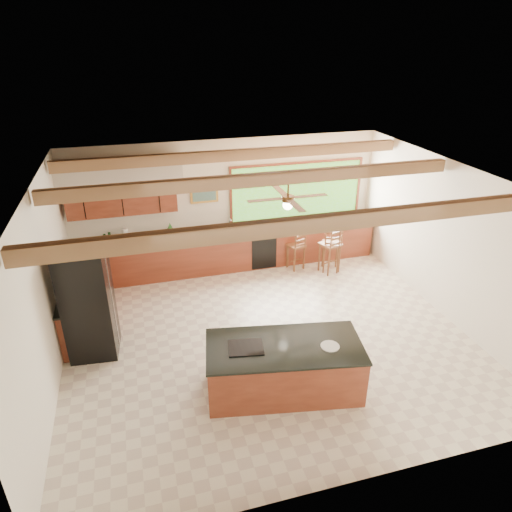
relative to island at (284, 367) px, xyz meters
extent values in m
plane|color=beige|center=(0.16, 1.40, -0.42)|extent=(7.20, 7.20, 0.00)
cube|color=white|center=(0.16, 4.65, 1.08)|extent=(7.20, 0.04, 3.00)
cube|color=white|center=(0.16, -1.85, 1.08)|extent=(7.20, 0.04, 3.00)
cube|color=white|center=(-3.44, 1.40, 1.08)|extent=(0.04, 6.50, 3.00)
cube|color=white|center=(3.76, 1.40, 1.08)|extent=(0.04, 6.50, 3.00)
cube|color=#9A704D|center=(0.16, 1.40, 2.58)|extent=(7.20, 6.50, 0.04)
cube|color=#886244|center=(0.16, -0.20, 2.44)|extent=(7.10, 0.15, 0.22)
cube|color=#886244|center=(0.16, 1.90, 2.44)|extent=(7.10, 0.15, 0.22)
cube|color=#886244|center=(0.16, 3.70, 2.44)|extent=(7.10, 0.15, 0.22)
cube|color=brown|center=(-2.19, 4.46, 1.48)|extent=(2.30, 0.35, 0.70)
cube|color=beige|center=(-2.19, 4.39, 2.08)|extent=(2.60, 0.50, 0.48)
cylinder|color=#FFEABF|center=(-2.89, 4.39, 1.85)|extent=(0.10, 0.10, 0.01)
cylinder|color=#FFEABF|center=(-1.49, 4.39, 1.85)|extent=(0.10, 0.10, 0.01)
cube|color=#6DBF44|center=(1.86, 4.62, 1.25)|extent=(3.20, 0.04, 1.30)
cube|color=gold|center=(-0.39, 4.62, 1.43)|extent=(0.64, 0.03, 0.54)
cube|color=#417655|center=(-0.39, 4.60, 1.43)|extent=(0.54, 0.01, 0.44)
cube|color=brown|center=(0.16, 4.31, 0.02)|extent=(7.00, 0.65, 0.88)
cube|color=black|center=(0.16, 4.31, 0.48)|extent=(7.04, 0.69, 0.04)
cube|color=brown|center=(-3.10, 2.75, 0.02)|extent=(0.65, 2.35, 0.88)
cube|color=black|center=(-3.10, 2.75, 0.48)|extent=(0.69, 2.39, 0.04)
cube|color=black|center=(0.86, 3.98, 0.00)|extent=(0.60, 0.02, 0.78)
cube|color=silver|center=(0.16, 4.31, 0.49)|extent=(0.50, 0.38, 0.03)
cylinder|color=silver|center=(0.16, 4.51, 0.65)|extent=(0.03, 0.03, 0.30)
cylinder|color=silver|center=(0.16, 4.41, 0.78)|extent=(0.03, 0.20, 0.03)
cylinder|color=silver|center=(-2.22, 4.36, 0.66)|extent=(0.13, 0.13, 0.32)
cylinder|color=#173A18|center=(-2.66, 4.47, 0.60)|extent=(0.05, 0.05, 0.20)
cylinder|color=#173A18|center=(-2.56, 4.48, 0.61)|extent=(0.06, 0.06, 0.22)
cube|color=black|center=(3.12, 4.38, 0.55)|extent=(0.25, 0.22, 0.10)
cube|color=brown|center=(0.00, 0.00, -0.02)|extent=(2.49, 1.47, 0.79)
cube|color=black|center=(0.00, 0.00, 0.39)|extent=(2.53, 1.51, 0.04)
cube|color=black|center=(-0.58, 0.10, 0.42)|extent=(0.59, 0.50, 0.02)
cylinder|color=silver|center=(0.65, -0.21, 0.42)|extent=(0.29, 0.29, 0.01)
cube|color=black|center=(-2.89, 1.80, 0.58)|extent=(0.84, 0.82, 2.00)
cube|color=silver|center=(-2.50, 1.80, 0.58)|extent=(0.02, 0.06, 1.84)
cube|color=brown|center=(1.62, 3.85, 0.17)|extent=(0.41, 0.41, 0.04)
cylinder|color=brown|center=(1.48, 3.71, -0.13)|extent=(0.03, 0.03, 0.57)
cylinder|color=brown|center=(1.76, 3.71, -0.13)|extent=(0.03, 0.03, 0.57)
cylinder|color=brown|center=(1.48, 3.99, -0.13)|extent=(0.03, 0.03, 0.57)
cylinder|color=brown|center=(1.76, 3.99, -0.13)|extent=(0.03, 0.03, 0.57)
cube|color=brown|center=(1.60, 3.85, 0.18)|extent=(0.46, 0.46, 0.04)
cylinder|color=brown|center=(1.46, 3.71, -0.13)|extent=(0.03, 0.03, 0.58)
cylinder|color=brown|center=(1.74, 3.71, -0.13)|extent=(0.03, 0.03, 0.58)
cylinder|color=brown|center=(1.46, 3.99, -0.13)|extent=(0.03, 0.03, 0.58)
cylinder|color=brown|center=(1.74, 3.99, -0.13)|extent=(0.03, 0.03, 0.58)
cube|color=brown|center=(2.30, 3.47, 0.29)|extent=(0.53, 0.53, 0.04)
cylinder|color=brown|center=(2.14, 3.30, -0.07)|extent=(0.04, 0.04, 0.68)
cylinder|color=brown|center=(2.47, 3.30, -0.07)|extent=(0.04, 0.04, 0.68)
cylinder|color=brown|center=(2.14, 3.63, -0.07)|extent=(0.04, 0.04, 0.68)
cylinder|color=brown|center=(2.47, 3.63, -0.07)|extent=(0.04, 0.04, 0.68)
cube|color=brown|center=(2.36, 3.54, 0.27)|extent=(0.52, 0.52, 0.04)
cylinder|color=brown|center=(2.20, 3.38, -0.08)|extent=(0.04, 0.04, 0.66)
cylinder|color=brown|center=(2.52, 3.38, -0.08)|extent=(0.04, 0.04, 0.66)
cylinder|color=brown|center=(2.20, 3.70, -0.08)|extent=(0.04, 0.04, 0.66)
cylinder|color=brown|center=(2.52, 3.70, -0.08)|extent=(0.04, 0.04, 0.66)
camera|label=1|loc=(-1.92, -5.28, 4.66)|focal=32.00mm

